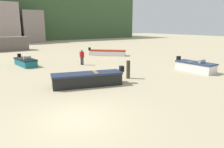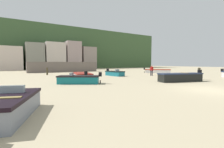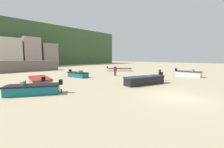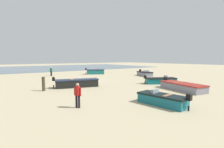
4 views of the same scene
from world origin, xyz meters
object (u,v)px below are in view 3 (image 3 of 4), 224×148
(boat_white_5, at_px, (188,74))
(boat_teal_6, at_px, (78,75))
(boat_teal_4, at_px, (33,89))
(mooring_post_near_water, at_px, (160,75))
(boat_white_3, at_px, (120,70))
(boat_black_7, at_px, (145,80))
(boat_grey_2, at_px, (40,81))
(beach_walker_foreground, at_px, (115,70))

(boat_white_5, distance_m, boat_teal_6, 16.46)
(boat_teal_4, xyz_separation_m, mooring_post_near_water, (13.20, -3.87, 0.30))
(boat_white_3, height_order, mooring_post_near_water, mooring_post_near_water)
(boat_black_7, bearing_deg, boat_white_5, -81.56)
(boat_grey_2, distance_m, boat_white_5, 20.16)
(boat_white_5, bearing_deg, beach_walker_foreground, -52.79)
(boat_white_5, distance_m, boat_black_7, 10.18)
(boat_white_3, distance_m, boat_teal_6, 11.18)
(mooring_post_near_water, height_order, beach_walker_foreground, beach_walker_foreground)
(boat_white_5, height_order, boat_teal_6, boat_white_5)
(boat_grey_2, bearing_deg, boat_teal_4, -103.34)
(boat_white_3, bearing_deg, boat_white_5, 46.98)
(boat_grey_2, xyz_separation_m, beach_walker_foreground, (10.98, -0.75, 0.57))
(boat_teal_6, bearing_deg, mooring_post_near_water, 111.35)
(boat_grey_2, bearing_deg, boat_white_3, 23.49)
(boat_black_7, bearing_deg, boat_white_3, -22.59)
(boat_teal_6, bearing_deg, boat_white_3, -178.41)
(boat_teal_4, bearing_deg, boat_grey_2, 6.71)
(boat_teal_4, distance_m, boat_black_7, 10.41)
(boat_white_3, xyz_separation_m, boat_white_5, (0.77, -13.01, 0.06))
(beach_walker_foreground, bearing_deg, boat_teal_6, 29.88)
(boat_white_3, xyz_separation_m, boat_black_7, (-9.32, -11.66, 0.08))
(boat_teal_4, xyz_separation_m, boat_teal_6, (7.90, 6.16, -0.01))
(boat_grey_2, height_order, boat_teal_6, boat_grey_2)
(boat_white_3, relative_size, boat_white_5, 1.21)
(boat_white_3, height_order, beach_walker_foreground, beach_walker_foreground)
(boat_grey_2, xyz_separation_m, boat_white_5, (17.86, -9.35, 0.06))
(boat_teal_4, xyz_separation_m, boat_white_5, (19.74, -5.27, 0.04))
(boat_black_7, bearing_deg, beach_walker_foreground, -7.88)
(boat_white_3, relative_size, boat_teal_6, 1.20)
(boat_black_7, relative_size, beach_walker_foreground, 3.08)
(boat_teal_4, distance_m, boat_teal_6, 10.02)
(boat_grey_2, xyz_separation_m, boat_black_7, (7.77, -8.00, 0.07))
(mooring_post_near_water, bearing_deg, beach_walker_foreground, 92.69)
(boat_grey_2, height_order, boat_white_3, boat_grey_2)
(boat_white_3, relative_size, boat_black_7, 0.89)
(boat_teal_6, xyz_separation_m, beach_walker_foreground, (4.96, -2.84, 0.56))
(boat_grey_2, relative_size, boat_white_3, 1.11)
(boat_teal_4, height_order, boat_black_7, boat_black_7)
(boat_grey_2, relative_size, mooring_post_near_water, 3.58)
(boat_white_3, relative_size, boat_teal_4, 1.13)
(mooring_post_near_water, bearing_deg, boat_black_7, -179.18)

